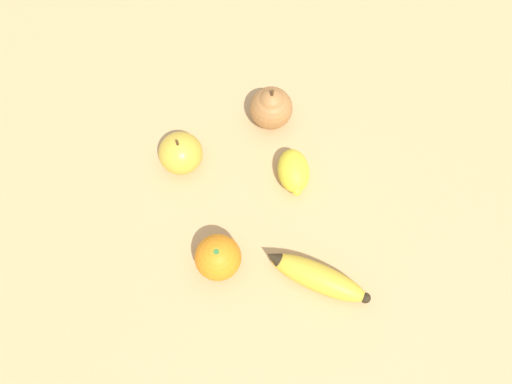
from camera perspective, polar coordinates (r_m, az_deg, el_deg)
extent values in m
plane|color=tan|center=(0.89, 6.62, 1.89)|extent=(3.00, 3.00, 0.00)
ellipsoid|color=gold|center=(0.82, 7.09, -9.67)|extent=(0.17, 0.11, 0.04)
cone|color=#2D2314|center=(0.81, 1.95, -7.43)|extent=(0.04, 0.03, 0.03)
sphere|color=#2D2314|center=(0.82, 12.38, -11.73)|extent=(0.02, 0.02, 0.02)
sphere|color=orange|center=(0.80, -4.36, -7.46)|extent=(0.08, 0.08, 0.08)
cylinder|color=#337A33|center=(0.77, -4.55, -6.85)|extent=(0.01, 0.01, 0.00)
sphere|color=#B2753D|center=(0.90, 1.75, 9.55)|extent=(0.08, 0.08, 0.08)
sphere|color=#B2753D|center=(0.89, 1.79, 10.24)|extent=(0.05, 0.05, 0.05)
cylinder|color=#4C3319|center=(0.86, 1.85, 11.19)|extent=(0.01, 0.01, 0.02)
ellipsoid|color=gold|center=(0.88, -8.60, 4.41)|extent=(0.08, 0.08, 0.07)
cylinder|color=#4C3319|center=(0.84, -8.99, 5.59)|extent=(0.00, 0.00, 0.01)
ellipsoid|color=yellow|center=(0.86, 4.30, 2.42)|extent=(0.10, 0.09, 0.05)
sphere|color=yellow|center=(0.85, 4.68, 0.10)|extent=(0.02, 0.02, 0.02)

